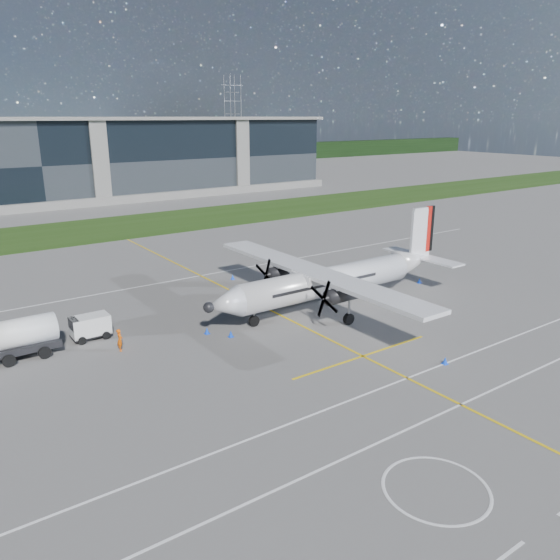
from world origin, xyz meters
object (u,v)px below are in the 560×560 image
(turboprop_aircraft, at_px, (335,264))
(baggage_tug, at_px, (90,327))
(safety_cone_stbdwing, at_px, (233,277))
(safety_cone_tail, at_px, (419,281))
(safety_cone_portwing, at_px, (445,360))
(ground_crew_person, at_px, (120,338))
(pylon_east, at_px, (233,118))
(safety_cone_nose_stbd, at_px, (207,331))
(safety_cone_nose_port, at_px, (231,334))

(turboprop_aircraft, height_order, baggage_tug, turboprop_aircraft)
(baggage_tug, xyz_separation_m, safety_cone_stbdwing, (16.23, 7.09, -0.62))
(turboprop_aircraft, xyz_separation_m, safety_cone_tail, (11.28, 0.31, -3.56))
(turboprop_aircraft, relative_size, safety_cone_portwing, 50.74)
(ground_crew_person, bearing_deg, safety_cone_stbdwing, -37.49)
(pylon_east, xyz_separation_m, baggage_tug, (-96.20, -142.13, -14.13))
(pylon_east, relative_size, safety_cone_nose_stbd, 60.00)
(ground_crew_person, xyz_separation_m, safety_cone_stbdwing, (15.23, 10.49, -0.67))
(safety_cone_stbdwing, height_order, safety_cone_nose_port, same)
(pylon_east, relative_size, ground_crew_person, 16.35)
(pylon_east, height_order, turboprop_aircraft, pylon_east)
(baggage_tug, bearing_deg, ground_crew_person, -73.53)
(baggage_tug, xyz_separation_m, ground_crew_person, (1.01, -3.40, 0.05))
(turboprop_aircraft, xyz_separation_m, safety_cone_portwing, (-1.49, -12.99, -3.56))
(pylon_east, xyz_separation_m, safety_cone_nose_port, (-87.66, -147.86, -14.75))
(safety_cone_nose_port, height_order, safety_cone_tail, same)
(safety_cone_nose_stbd, distance_m, safety_cone_nose_port, 1.95)
(safety_cone_nose_stbd, bearing_deg, safety_cone_portwing, -52.84)
(safety_cone_nose_stbd, bearing_deg, pylon_east, 58.74)
(baggage_tug, xyz_separation_m, safety_cone_nose_stbd, (7.38, -4.17, -0.62))
(baggage_tug, bearing_deg, safety_cone_nose_port, -33.87)
(ground_crew_person, distance_m, safety_cone_nose_port, 7.92)
(safety_cone_tail, bearing_deg, ground_crew_person, 177.70)
(safety_cone_stbdwing, distance_m, safety_cone_tail, 18.48)
(safety_cone_stbdwing, relative_size, safety_cone_tail, 1.00)
(safety_cone_portwing, bearing_deg, safety_cone_stbdwing, 93.55)
(ground_crew_person, height_order, safety_cone_stbdwing, ground_crew_person)
(pylon_east, bearing_deg, turboprop_aircraft, -117.62)
(pylon_east, xyz_separation_m, ground_crew_person, (-95.19, -145.53, -14.08))
(safety_cone_tail, bearing_deg, safety_cone_portwing, -133.84)
(pylon_east, bearing_deg, safety_cone_nose_stbd, -121.26)
(safety_cone_tail, bearing_deg, safety_cone_stbdwing, 140.81)
(pylon_east, xyz_separation_m, safety_cone_portwing, (-78.41, -160.02, -14.75))
(ground_crew_person, xyz_separation_m, safety_cone_tail, (29.55, -1.19, -0.67))
(baggage_tug, bearing_deg, turboprop_aircraft, -14.26)
(baggage_tug, bearing_deg, safety_cone_nose_stbd, -29.43)
(pylon_east, xyz_separation_m, safety_cone_stbdwing, (-79.97, -135.04, -14.75))
(safety_cone_nose_port, bearing_deg, safety_cone_nose_stbd, 126.42)
(turboprop_aircraft, relative_size, safety_cone_nose_stbd, 50.74)
(safety_cone_nose_stbd, distance_m, safety_cone_tail, 23.18)
(pylon_east, distance_m, safety_cone_portwing, 178.81)
(baggage_tug, height_order, ground_crew_person, ground_crew_person)
(pylon_east, xyz_separation_m, safety_cone_nose_stbd, (-88.82, -146.29, -14.75))
(turboprop_aircraft, bearing_deg, pylon_east, 62.38)
(safety_cone_stbdwing, xyz_separation_m, safety_cone_tail, (14.32, -11.68, 0.00))
(turboprop_aircraft, relative_size, ground_crew_person, 13.82)
(turboprop_aircraft, height_order, safety_cone_tail, turboprop_aircraft)
(ground_crew_person, bearing_deg, baggage_tug, 34.42)
(turboprop_aircraft, height_order, safety_cone_nose_stbd, turboprop_aircraft)
(pylon_east, height_order, safety_cone_portwing, pylon_east)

